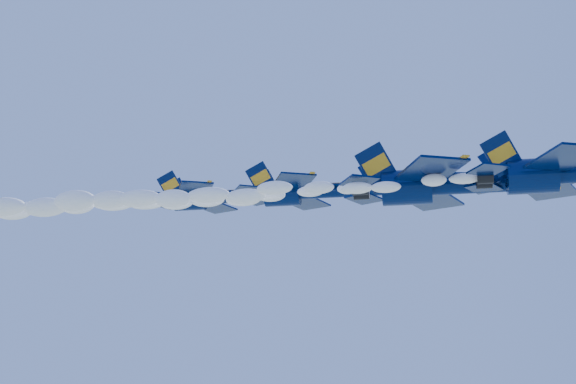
% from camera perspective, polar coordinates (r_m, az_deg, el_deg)
% --- Properties ---
extents(smoke_trail_jet_lead, '(51.74, 2.07, 1.86)m').
position_cam_1_polar(smoke_trail_jet_lead, '(65.64, -9.76, -0.49)').
color(smoke_trail_jet_lead, white).
extents(jet_second, '(18.71, 15.35, 6.95)m').
position_cam_1_polar(jet_second, '(65.58, 11.70, 0.59)').
color(jet_second, '#01113B').
extents(smoke_trail_jet_second, '(51.74, 2.23, 2.01)m').
position_cam_1_polar(smoke_trail_jet_second, '(72.52, -16.06, -1.10)').
color(smoke_trail_jet_second, white).
extents(jet_third, '(16.23, 13.31, 6.03)m').
position_cam_1_polar(jet_third, '(78.69, 1.93, 0.08)').
color(jet_third, '#01113B').
extents(smoke_trail_jet_third, '(51.74, 1.94, 1.74)m').
position_cam_1_polar(smoke_trail_jet_third, '(89.05, -19.46, -1.21)').
color(smoke_trail_jet_third, white).
extents(jet_fourth, '(15.37, 12.61, 5.71)m').
position_cam_1_polar(jet_fourth, '(84.13, -4.97, -0.35)').
color(jet_fourth, '#01113B').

